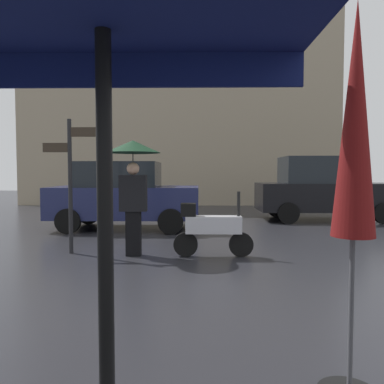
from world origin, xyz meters
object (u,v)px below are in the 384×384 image
Objects in this scene: pedestrian_with_umbrella at (133,166)px; parked_scooter at (211,227)px; parked_car_right at (324,189)px; street_signpost at (70,172)px; folded_patio_umbrella_far at (355,139)px; parked_car_left at (124,195)px.

pedestrian_with_umbrella reaches higher than parked_scooter.
pedestrian_with_umbrella is 7.70m from parked_car_right.
street_signpost reaches higher than pedestrian_with_umbrella.
pedestrian_with_umbrella reaches higher than parked_car_right.
folded_patio_umbrella_far is at bearing -105.09° from pedestrian_with_umbrella.
folded_patio_umbrella_far is at bearing 98.69° from parked_car_left.
pedestrian_with_umbrella is 3.60m from parked_car_left.
parked_car_right is at bearing 72.37° from folded_patio_umbrella_far.
street_signpost is at bearing 129.65° from pedestrian_with_umbrella.
street_signpost is at bearing -150.71° from parked_car_right.
parked_scooter is 0.33× the size of parked_car_right.
pedestrian_with_umbrella is 0.48× the size of parked_car_right.
folded_patio_umbrella_far is 1.82× the size of parked_scooter.
parked_car_left is at bearing 62.12° from pedestrian_with_umbrella.
parked_car_right is at bearing 73.33° from parked_scooter.
parked_car_right is (3.97, 5.47, 0.50)m from parked_scooter.
parked_car_right reaches higher than parked_scooter.
folded_patio_umbrella_far reaches higher than parked_scooter.
street_signpost reaches higher than parked_car_right.
folded_patio_umbrella_far is at bearing -60.29° from parked_scooter.
folded_patio_umbrella_far reaches higher than pedestrian_with_umbrella.
parked_car_right is (5.44, 5.41, -0.65)m from pedestrian_with_umbrella.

